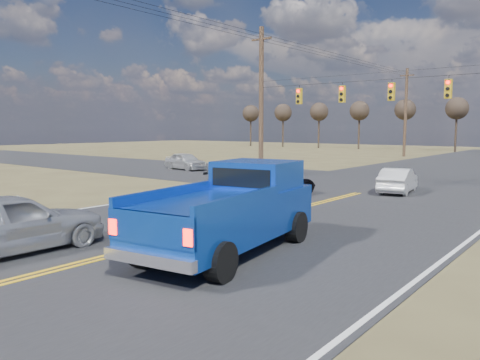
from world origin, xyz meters
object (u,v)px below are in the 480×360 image
Objects in this scene: cross_car_west at (185,161)px; white_car_queue at (398,180)px; black_suv at (277,184)px; pickup_truck at (232,210)px; dgrey_car_queue at (249,182)px; silver_suv at (10,223)px.

white_car_queue is at bearing -88.71° from cross_car_west.
black_suv is 1.07× the size of cross_car_west.
white_car_queue is at bearing 84.12° from pickup_truck.
cross_car_west reaches higher than black_suv.
dgrey_car_queue is at bearing 36.55° from white_car_queue.
black_suv is at bearing -86.14° from silver_suv.
cross_car_west is at bearing -18.65° from black_suv.
white_car_queue is at bearing -121.90° from black_suv.
pickup_truck is at bearing 133.62° from dgrey_car_queue.
pickup_truck is at bearing 83.42° from white_car_queue.
silver_suv is at bearing -148.28° from pickup_truck.
black_suv is (-0.47, 13.06, -0.22)m from silver_suv.
black_suv is 1.13× the size of white_car_queue.
silver_suv is 24.72m from cross_car_west.
silver_suv is at bearing 101.46° from black_suv.
dgrey_car_queue is (-1.14, -0.74, 0.06)m from black_suv.
pickup_truck is 14.09m from white_car_queue.
white_car_queue reaches higher than black_suv.
pickup_truck reaches higher than dgrey_car_queue.
cross_car_west is (-12.48, 8.00, 0.03)m from dgrey_car_queue.
silver_suv is 1.07× the size of dgrey_car_queue.
cross_car_west is (-14.08, 20.32, -0.14)m from silver_suv.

